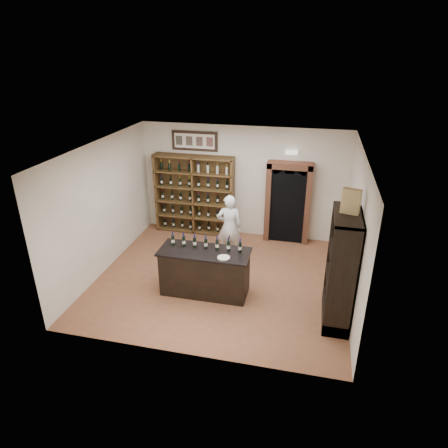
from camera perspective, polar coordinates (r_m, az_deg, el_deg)
The scene contains 21 objects.
floor at distance 9.17m, azimuth -0.45°, elevation -7.79°, with size 5.50×5.50×0.00m, color brown.
ceiling at distance 8.00m, azimuth -0.53°, elevation 10.76°, with size 5.50×5.50×0.00m, color white.
wall_back at distance 10.76m, azimuth 2.66°, elevation 6.00°, with size 5.50×0.04×3.00m, color white.
wall_left at distance 9.46m, azimuth -16.91°, elevation 2.32°, with size 0.04×5.00×3.00m, color white.
wall_right at distance 8.32m, azimuth 18.25°, elevation -0.91°, with size 0.04×5.00×3.00m, color white.
wine_shelf at distance 11.04m, azimuth -4.20°, elevation 4.23°, with size 2.20×0.38×2.20m.
framed_picture at distance 10.76m, azimuth -4.22°, elevation 11.76°, with size 1.25×0.04×0.52m, color black.
arched_doorway at distance 10.58m, azimuth 9.13°, elevation 3.30°, with size 1.17×0.35×2.17m.
emergency_light at distance 10.29m, azimuth 9.64°, elevation 10.05°, with size 0.30×0.10×0.10m, color white.
tasting_counter at distance 8.46m, azimuth -2.75°, elevation -6.88°, with size 1.88×0.78×1.00m.
counter_bottle_0 at distance 8.47m, azimuth -7.31°, elevation -2.29°, with size 0.07×0.07×0.30m.
counter_bottle_1 at distance 8.40m, azimuth -5.77°, elevation -2.46°, with size 0.07×0.07×0.30m.
counter_bottle_2 at distance 8.33m, azimuth -4.20°, elevation -2.63°, with size 0.07×0.07×0.30m.
counter_bottle_3 at distance 8.27m, azimuth -2.61°, elevation -2.81°, with size 0.07×0.07×0.30m.
counter_bottle_4 at distance 8.21m, azimuth -0.99°, elevation -2.99°, with size 0.07×0.07×0.30m.
counter_bottle_5 at distance 8.16m, azimuth 0.64°, elevation -3.16°, with size 0.07×0.07×0.30m.
counter_bottle_6 at distance 8.12m, azimuth 2.30°, elevation -3.34°, with size 0.07×0.07×0.30m.
side_cabinet at distance 7.85m, azimuth 16.31°, elevation -8.43°, with size 0.48×1.20×2.20m.
shopkeeper at distance 9.71m, azimuth 0.73°, elevation -0.39°, with size 0.60×0.39×1.63m, color white.
plate at distance 7.93m, azimuth -0.05°, elevation -4.83°, with size 0.25×0.25×0.02m, color silver.
wine_crate at distance 7.16m, azimuth 17.69°, elevation 3.11°, with size 0.31×0.13×0.44m, color tan.
Camera 1 is at (1.84, -7.55, 4.86)m, focal length 32.00 mm.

